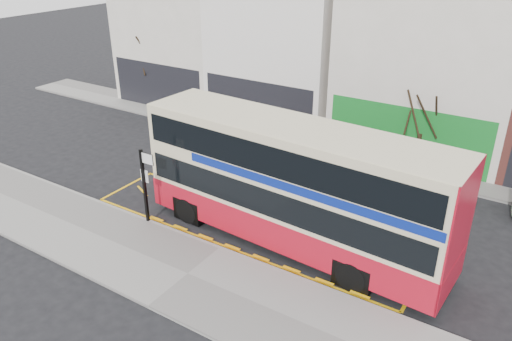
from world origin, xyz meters
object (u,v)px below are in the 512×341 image
Objects in this scene: car_grey at (351,158)px; street_tree_left at (150,43)px; car_silver at (226,132)px; bus_stop_post at (145,180)px; double_decker_bus at (294,184)px; street_tree_right at (425,102)px.

street_tree_left is (-16.19, 2.99, 3.48)m from car_grey.
car_grey is (7.68, 0.24, 0.11)m from car_silver.
car_grey is at bearing 60.19° from bus_stop_post.
double_decker_bus is 3.83× the size of bus_stop_post.
street_tree_right is at bearing -2.70° from street_tree_left.
car_silver is (-2.56, 9.07, -1.43)m from bus_stop_post.
car_silver is 11.06m from street_tree_right.
street_tree_right reaches higher than bus_stop_post.
car_silver is at bearing 104.73° from bus_stop_post.
street_tree_right reaches higher than double_decker_bus.
car_grey is at bearing 98.14° from double_decker_bus.
double_decker_bus is 2.00× the size of street_tree_left.
street_tree_left reaches higher than car_grey.
car_grey is (-0.59, 7.31, -1.82)m from double_decker_bus.
street_tree_right reaches higher than car_grey.
street_tree_left is 1.17× the size of street_tree_right.
street_tree_left is (-16.77, 10.30, 1.66)m from double_decker_bus.
street_tree_right is at bearing -67.20° from car_grey.
bus_stop_post is 0.85× the size of car_silver.
street_tree_left is (-8.51, 3.23, 3.59)m from car_silver.
double_decker_bus is at bearing -137.76° from car_silver.
car_silver is at bearing -20.81° from street_tree_left.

